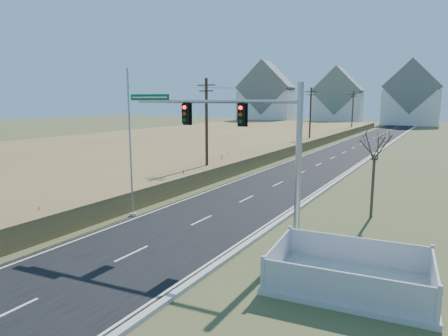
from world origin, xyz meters
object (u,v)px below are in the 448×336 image
traffic_signal_mast (261,147)px  fence_enclosure (349,280)px  flagpole (131,159)px  bare_tree (375,144)px  open_sign (293,245)px

traffic_signal_mast → fence_enclosure: bearing=-36.0°
flagpole → bare_tree: bearing=28.2°
fence_enclosure → open_sign: bearing=138.0°
traffic_signal_mast → flagpole: flagpole is taller
bare_tree → open_sign: bearing=-105.8°
open_sign → flagpole: flagpole is taller
bare_tree → traffic_signal_mast: bearing=-121.7°
traffic_signal_mast → flagpole: bearing=174.3°
flagpole → open_sign: bearing=-4.3°
traffic_signal_mast → bare_tree: (4.31, 6.96, -0.28)m
traffic_signal_mast → flagpole: 8.69m
flagpole → bare_tree: size_ratio=1.60×
traffic_signal_mast → bare_tree: traffic_signal_mast is taller
fence_enclosure → open_sign: fence_enclosure is taller
flagpole → fence_enclosure: bearing=-12.6°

